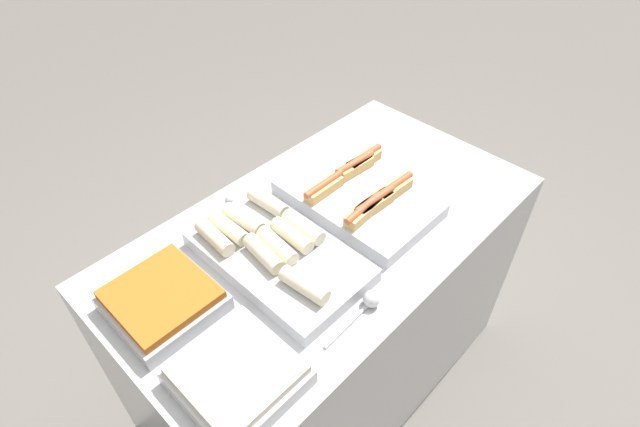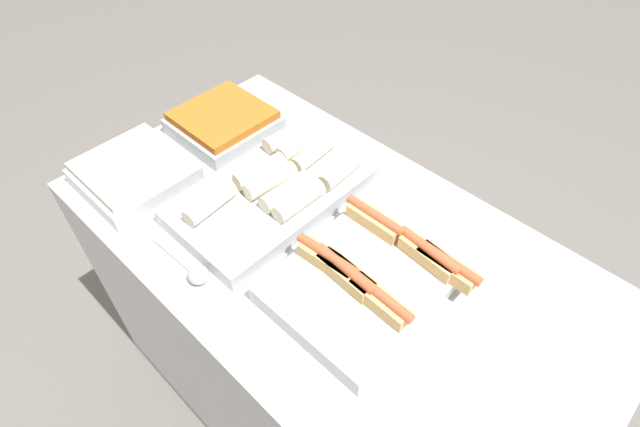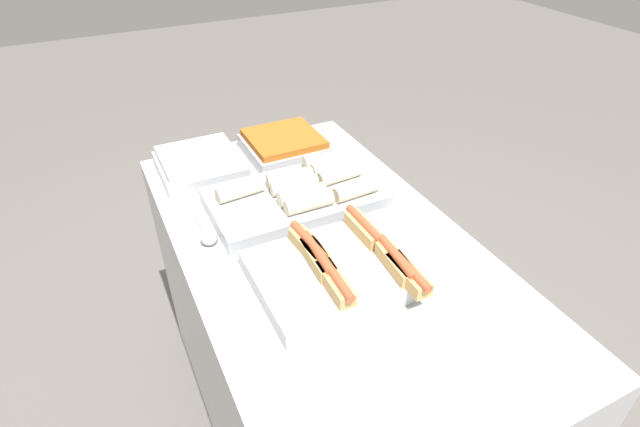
# 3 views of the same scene
# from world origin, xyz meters

# --- Properties ---
(ground_plane) EXTENTS (12.00, 12.00, 0.00)m
(ground_plane) POSITION_xyz_m (0.00, 0.00, 0.00)
(ground_plane) COLOR slate
(counter) EXTENTS (1.42, 0.78, 0.91)m
(counter) POSITION_xyz_m (0.00, 0.00, 0.45)
(counter) COLOR #B7BABF
(counter) RESTS_ON ground_plane
(tray_hotdogs) EXTENTS (0.37, 0.50, 0.10)m
(tray_hotdogs) POSITION_xyz_m (0.15, -0.00, 0.94)
(tray_hotdogs) COLOR #B7BABF
(tray_hotdogs) RESTS_ON counter
(tray_wraps) EXTENTS (0.31, 0.53, 0.10)m
(tray_wraps) POSITION_xyz_m (-0.21, 0.01, 0.95)
(tray_wraps) COLOR #B7BABF
(tray_wraps) RESTS_ON counter
(tray_side_front) EXTENTS (0.27, 0.27, 0.07)m
(tray_side_front) POSITION_xyz_m (-0.54, -0.21, 0.95)
(tray_side_front) COLOR #B7BABF
(tray_side_front) RESTS_ON counter
(tray_side_back) EXTENTS (0.27, 0.27, 0.07)m
(tray_side_back) POSITION_xyz_m (-0.54, 0.10, 0.95)
(tray_side_back) COLOR #B7BABF
(tray_side_back) RESTS_ON counter
(serving_spoon_near) EXTENTS (0.21, 0.05, 0.05)m
(serving_spoon_near) POSITION_xyz_m (-0.15, -0.30, 0.93)
(serving_spoon_near) COLOR silver
(serving_spoon_near) RESTS_ON counter
(serving_spoon_far) EXTENTS (0.20, 0.05, 0.05)m
(serving_spoon_far) POSITION_xyz_m (-0.16, 0.30, 0.93)
(serving_spoon_far) COLOR silver
(serving_spoon_far) RESTS_ON counter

